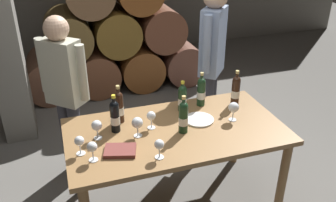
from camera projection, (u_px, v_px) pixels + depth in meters
barrel_stack at (114, 37)px, 5.00m from camera, size 2.49×0.90×1.69m
dining_table at (176, 139)px, 2.84m from camera, size 1.70×0.90×0.76m
wine_bottle_0 at (115, 116)px, 2.71m from camera, size 0.07×0.07×0.31m
wine_bottle_1 at (119, 106)px, 2.84m from camera, size 0.07×0.07×0.32m
wine_bottle_2 at (183, 117)px, 2.70m from camera, size 0.07×0.07×0.31m
wine_bottle_3 at (201, 91)px, 3.09m from camera, size 0.07×0.07×0.31m
wine_bottle_4 at (182, 98)px, 3.01m from camera, size 0.07×0.07×0.27m
wine_bottle_5 at (236, 90)px, 3.11m from camera, size 0.07×0.07×0.32m
wine_glass_0 at (92, 148)px, 2.39m from camera, size 0.07×0.07×0.15m
wine_glass_1 at (79, 142)px, 2.46m from camera, size 0.07×0.07×0.14m
wine_glass_2 at (159, 145)px, 2.42m from camera, size 0.07×0.07×0.14m
wine_glass_3 at (151, 117)px, 2.76m from camera, size 0.07×0.07×0.15m
wine_glass_4 at (137, 123)px, 2.66m from camera, size 0.09×0.09×0.16m
wine_glass_5 at (97, 126)px, 2.63m from camera, size 0.08×0.08×0.15m
wine_glass_6 at (234, 108)px, 2.87m from camera, size 0.09×0.09×0.16m
tasting_notebook at (120, 151)px, 2.52m from camera, size 0.26×0.22×0.03m
serving_plate at (199, 120)px, 2.91m from camera, size 0.24×0.24×0.01m
sommelier_presenting at (212, 55)px, 3.47m from camera, size 0.35×0.40×1.72m
taster_seated_left at (65, 86)px, 3.11m from camera, size 0.38×0.36×1.54m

